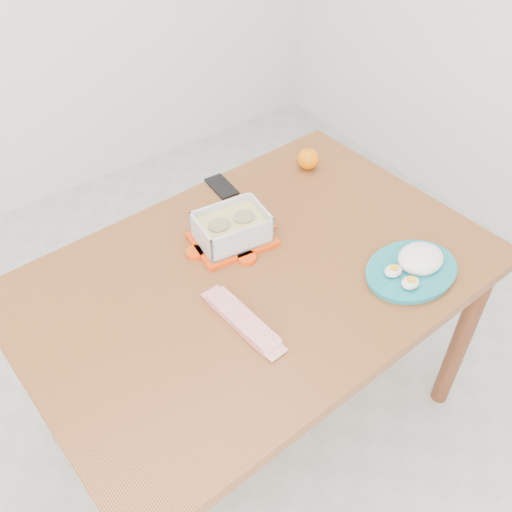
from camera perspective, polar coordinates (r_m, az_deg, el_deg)
ground at (r=2.11m, az=-3.48°, el=-18.91°), size 3.50×3.50×0.00m
dining_table at (r=1.64m, az=-0.00°, el=-3.80°), size 1.33×0.93×0.75m
food_container at (r=1.63m, az=-2.42°, el=2.75°), size 0.25×0.20×0.10m
orange_fruit at (r=1.94m, az=5.24°, el=9.64°), size 0.07×0.07×0.07m
rice_plate at (r=1.62m, az=15.58°, el=-0.89°), size 0.28×0.28×0.07m
candy_bar at (r=1.44m, az=-1.35°, el=-6.41°), size 0.07×0.24×0.02m
smartphone at (r=1.87m, az=-3.47°, el=6.96°), size 0.07×0.13×0.01m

